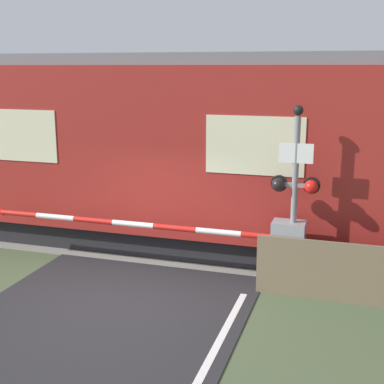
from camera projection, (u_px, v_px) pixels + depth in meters
name	position (u px, v px, depth m)	size (l,w,h in m)	color
ground_plane	(120.00, 303.00, 9.39)	(80.00, 80.00, 0.00)	#475638
track_bed	(182.00, 242.00, 12.64)	(36.00, 3.20, 0.13)	gray
train	(267.00, 154.00, 11.57)	(18.90, 3.04, 4.33)	black
crossing_barrier	(258.00, 250.00, 10.00)	(6.57, 0.44, 1.31)	gray
signal_post	(295.00, 188.00, 9.53)	(0.88, 0.26, 3.42)	gray
roadside_fence	(377.00, 277.00, 9.16)	(4.18, 0.06, 1.10)	#726047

